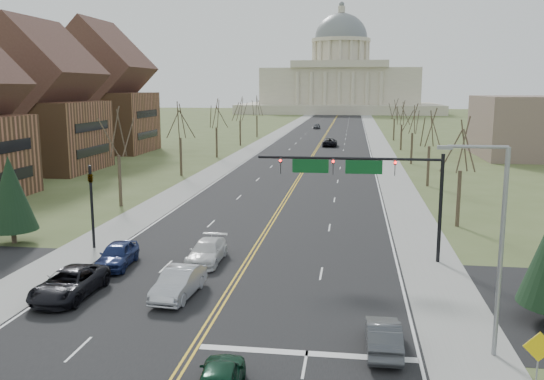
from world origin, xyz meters
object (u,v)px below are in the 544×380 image
(warn_sign, at_px, (539,354))
(car_sb_inner_lead, at_px, (179,283))
(car_sb_outer_second, at_px, (117,255))
(car_sb_inner_second, at_px, (207,252))
(car_nb_inner_lead, at_px, (220,378))
(car_nb_outer_lead, at_px, (383,336))
(car_far_nb, at_px, (330,142))
(car_sb_outer_lead, at_px, (70,283))
(car_far_sb, at_px, (317,126))
(street_light, at_px, (495,237))
(signal_mast, at_px, (363,174))
(signal_left, at_px, (91,197))

(warn_sign, height_order, car_sb_inner_lead, warn_sign)
(car_sb_outer_second, bearing_deg, car_sb_inner_second, 12.79)
(car_nb_inner_lead, height_order, car_nb_outer_lead, car_nb_inner_lead)
(car_far_nb, bearing_deg, car_nb_outer_lead, 94.38)
(car_sb_outer_second, bearing_deg, car_far_nb, 78.03)
(car_sb_outer_lead, bearing_deg, warn_sign, -18.77)
(car_sb_outer_lead, distance_m, car_far_sb, 133.76)
(car_sb_inner_lead, bearing_deg, warn_sign, -24.79)
(street_light, relative_size, car_far_sb, 2.13)
(car_nb_inner_lead, xyz_separation_m, car_far_sb, (-5.58, 142.63, 0.01))
(signal_mast, height_order, car_sb_outer_second, signal_mast)
(car_far_nb, bearing_deg, warn_sign, 97.41)
(car_nb_outer_lead, bearing_deg, car_sb_outer_second, -31.80)
(car_far_nb, bearing_deg, signal_left, 80.20)
(signal_left, bearing_deg, warn_sign, -35.02)
(signal_left, height_order, car_far_nb, signal_left)
(street_light, xyz_separation_m, car_sb_inner_second, (-15.33, 11.28, -4.49))
(car_sb_inner_lead, relative_size, car_sb_inner_second, 0.96)
(car_nb_inner_lead, relative_size, car_sb_outer_second, 0.90)
(warn_sign, bearing_deg, car_sb_outer_lead, 159.92)
(car_nb_inner_lead, xyz_separation_m, car_sb_inner_lead, (-4.63, 9.85, 0.08))
(signal_mast, height_order, car_far_sb, signal_mast)
(car_sb_inner_lead, distance_m, car_far_sb, 132.79)
(warn_sign, xyz_separation_m, car_sb_outer_lead, (-21.97, 8.03, -1.23))
(street_light, distance_m, car_far_nb, 89.77)
(car_sb_outer_lead, xyz_separation_m, car_far_sb, (4.97, 133.66, -0.05))
(street_light, xyz_separation_m, car_nb_outer_lead, (-4.46, -0.29, -4.52))
(signal_mast, distance_m, car_sb_outer_second, 16.76)
(car_far_nb, bearing_deg, car_sb_outer_second, 83.12)
(signal_mast, xyz_separation_m, car_far_nb, (-5.22, 75.54, -4.94))
(car_sb_outer_lead, relative_size, car_far_sb, 1.31)
(car_sb_outer_lead, bearing_deg, car_sb_inner_lead, 9.71)
(warn_sign, distance_m, car_far_nb, 93.74)
(warn_sign, relative_size, car_nb_inner_lead, 0.69)
(car_sb_outer_lead, height_order, car_far_sb, car_sb_outer_lead)
(car_nb_inner_lead, relative_size, car_sb_inner_lead, 0.87)
(warn_sign, bearing_deg, signal_left, 144.98)
(signal_left, xyz_separation_m, car_far_sb, (8.01, 124.18, -2.98))
(signal_left, height_order, street_light, street_light)
(car_sb_inner_lead, bearing_deg, car_far_nb, 90.99)
(street_light, bearing_deg, car_nb_inner_lead, -155.05)
(signal_mast, xyz_separation_m, car_nb_inner_lead, (-5.36, -18.45, -5.04))
(signal_mast, height_order, car_far_nb, signal_mast)
(signal_mast, distance_m, warn_sign, 18.91)
(signal_mast, xyz_separation_m, warn_sign, (6.05, -17.51, -3.75))
(warn_sign, relative_size, car_sb_outer_lead, 0.51)
(car_nb_outer_lead, xyz_separation_m, car_sb_inner_second, (-10.87, 11.58, 0.03))
(warn_sign, distance_m, car_far_sb, 142.71)
(street_light, bearing_deg, warn_sign, -79.25)
(car_nb_outer_lead, bearing_deg, warn_sign, 143.81)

